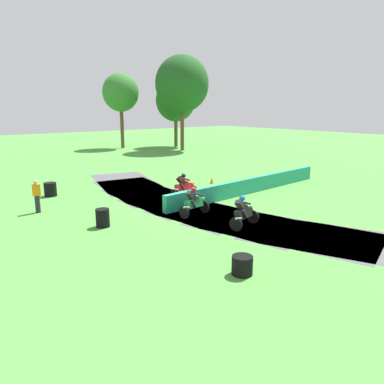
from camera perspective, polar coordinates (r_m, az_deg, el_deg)
name	(u,v)px	position (r m, az deg, el deg)	size (l,w,h in m)	color
ground_plane	(187,208)	(18.93, -0.80, -2.52)	(120.00, 120.00, 0.00)	#4C933D
track_asphalt	(196,206)	(19.34, 0.61, -2.17)	(7.39, 24.07, 0.01)	#515156
safety_barrier	(251,185)	(22.52, 9.08, 1.02)	(0.30, 13.33, 0.90)	#239375
motorcycle_lead_red	(184,186)	(21.24, -1.19, 0.96)	(1.71, 0.92, 1.42)	black
motorcycle_chase_green	(195,202)	(17.59, 0.41, -1.54)	(1.68, 0.88, 1.43)	black
motorcycle_trailing_black	(244,212)	(16.11, 8.07, -3.06)	(1.68, 1.03, 1.43)	black
tire_stack_near	(50,189)	(22.92, -21.11, 0.38)	(0.71, 0.71, 0.80)	black
tire_stack_mid_a	(103,218)	(16.41, -13.68, -3.91)	(0.59, 0.59, 0.80)	black
tire_stack_mid_b	(242,265)	(11.72, 7.79, -11.17)	(0.66, 0.66, 0.60)	black
track_marshal	(37,196)	(19.50, -22.91, -0.63)	(0.34, 0.24, 1.63)	#232328
traffic_cone	(212,180)	(24.97, 3.09, 1.81)	(0.28, 0.28, 0.44)	orange
tree_far_left	(176,101)	(48.42, -2.56, 13.96)	(5.05, 5.05, 8.53)	brown
tree_far_right	(121,93)	(47.52, -11.00, 14.86)	(4.42, 4.42, 9.13)	brown
tree_mid_rise	(182,84)	(44.27, -1.57, 16.39)	(6.19, 6.19, 10.93)	brown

